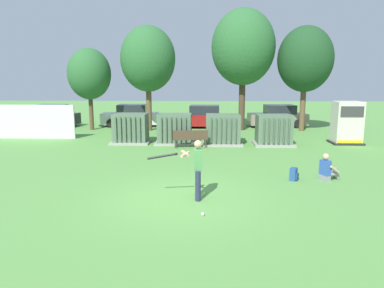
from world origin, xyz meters
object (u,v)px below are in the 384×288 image
at_px(generator_enclosure, 347,123).
at_px(parked_car_left_of_center, 131,116).
at_px(transformer_mid_east, 223,130).
at_px(transformer_east, 274,130).
at_px(sports_ball, 203,214).
at_px(parked_car_right_of_center, 203,117).
at_px(transformer_west, 131,129).
at_px(batter, 196,166).
at_px(backpack, 294,174).
at_px(parked_car_leftmost, 50,116).
at_px(park_bench, 190,137).
at_px(transformer_mid_west, 175,129).
at_px(seated_spectator, 327,170).
at_px(parked_car_rightmost, 278,117).

bearing_deg(generator_enclosure, parked_car_left_of_center, 152.49).
bearing_deg(transformer_mid_east, transformer_east, -1.64).
bearing_deg(sports_ball, parked_car_right_of_center, 90.43).
xyz_separation_m(transformer_mid_east, transformer_east, (2.71, -0.08, 0.00)).
bearing_deg(transformer_west, batter, -67.36).
height_order(backpack, parked_car_leftmost, parked_car_leftmost).
height_order(transformer_west, parked_car_left_of_center, same).
xyz_separation_m(transformer_west, park_bench, (3.33, -1.31, -0.25)).
bearing_deg(transformer_east, generator_enclosure, 8.06).
xyz_separation_m(transformer_west, transformer_mid_east, (5.04, -0.24, 0.00)).
relative_size(transformer_east, park_bench, 1.15).
height_order(batter, parked_car_left_of_center, batter).
bearing_deg(transformer_west, backpack, -44.98).
relative_size(transformer_mid_west, sports_ball, 23.33).
bearing_deg(transformer_east, parked_car_left_of_center, 140.96).
bearing_deg(seated_spectator, batter, -155.10).
bearing_deg(transformer_mid_west, transformer_west, 177.87).
bearing_deg(parked_car_leftmost, transformer_west, -42.12).
height_order(transformer_mid_east, backpack, transformer_mid_east).
height_order(backpack, parked_car_rightmost, parked_car_rightmost).
bearing_deg(backpack, transformer_mid_east, 107.21).
relative_size(transformer_east, parked_car_right_of_center, 0.49).
relative_size(seated_spectator, parked_car_leftmost, 0.22).
bearing_deg(parked_car_left_of_center, sports_ball, -72.68).
height_order(park_bench, parked_car_leftmost, parked_car_leftmost).
bearing_deg(backpack, transformer_mid_west, 123.85).
bearing_deg(sports_ball, seated_spectator, 39.01).
xyz_separation_m(transformer_east, parked_car_right_of_center, (-3.82, 6.84, -0.04)).
distance_m(parked_car_leftmost, parked_car_left_of_center, 6.04).
bearing_deg(sports_ball, backpack, 47.38).
relative_size(park_bench, parked_car_leftmost, 0.42).
bearing_deg(park_bench, transformer_west, 158.47).
xyz_separation_m(transformer_mid_east, parked_car_right_of_center, (-1.11, 6.76, -0.04)).
relative_size(seated_spectator, backpack, 2.19).
relative_size(transformer_mid_west, park_bench, 1.15).
height_order(transformer_east, parked_car_left_of_center, same).
xyz_separation_m(transformer_east, parked_car_rightmost, (1.71, 7.52, -0.04)).
bearing_deg(park_bench, parked_car_left_of_center, 119.58).
xyz_separation_m(generator_enclosure, backpack, (-4.60, -7.45, -0.92)).
xyz_separation_m(batter, sports_ball, (0.21, -1.39, -0.93)).
distance_m(backpack, parked_car_leftmost, 20.30).
distance_m(transformer_east, parked_car_leftmost, 16.83).
relative_size(transformer_mid_east, parked_car_right_of_center, 0.49).
bearing_deg(generator_enclosure, seated_spectator, -114.97).
xyz_separation_m(batter, seated_spectator, (4.52, 2.10, -0.60)).
bearing_deg(parked_car_leftmost, transformer_mid_west, -34.68).
relative_size(park_bench, parked_car_left_of_center, 0.43).
bearing_deg(transformer_mid_west, park_bench, -53.68).
bearing_deg(transformer_east, sports_ball, -109.76).
bearing_deg(transformer_mid_east, parked_car_right_of_center, 99.34).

